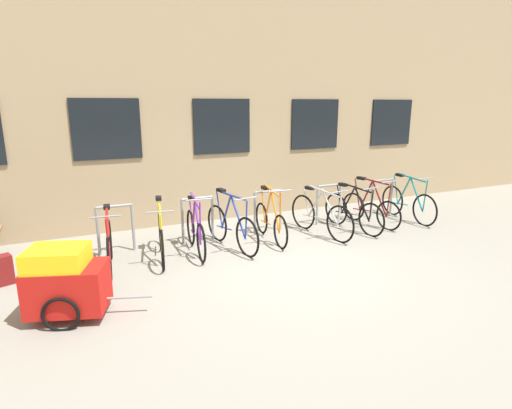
% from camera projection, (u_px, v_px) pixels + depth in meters
% --- Properties ---
extents(ground_plane, '(42.00, 42.00, 0.00)m').
position_uv_depth(ground_plane, '(293.00, 267.00, 6.72)').
color(ground_plane, gray).
extents(storefront_building, '(28.00, 5.61, 5.63)m').
position_uv_depth(storefront_building, '(186.00, 95.00, 11.33)').
color(storefront_building, tan).
rests_on(storefront_building, ground).
extents(bike_rack, '(6.64, 0.05, 0.88)m').
position_uv_depth(bike_rack, '(268.00, 206.00, 8.47)').
color(bike_rack, gray).
rests_on(bike_rack, ground).
extents(bicycle_teal, '(0.44, 1.74, 1.06)m').
position_uv_depth(bicycle_teal, '(408.00, 203.00, 9.40)').
color(bicycle_teal, black).
rests_on(bicycle_teal, ground).
extents(bicycle_orange, '(0.44, 1.64, 1.10)m').
position_uv_depth(bicycle_orange, '(271.00, 221.00, 8.00)').
color(bicycle_orange, black).
rests_on(bicycle_orange, ground).
extents(bicycle_yellow, '(0.47, 1.68, 1.03)m').
position_uv_depth(bicycle_yellow, '(161.00, 237.00, 7.05)').
color(bicycle_yellow, black).
rests_on(bicycle_yellow, ground).
extents(bicycle_red, '(0.44, 1.67, 1.01)m').
position_uv_depth(bicycle_red, '(109.00, 245.00, 6.61)').
color(bicycle_red, black).
rests_on(bicycle_red, ground).
extents(bicycle_purple, '(0.44, 1.63, 1.09)m').
position_uv_depth(bicycle_purple, '(196.00, 232.00, 7.33)').
color(bicycle_purple, black).
rests_on(bicycle_purple, ground).
extents(bicycle_silver, '(0.45, 1.82, 1.01)m').
position_uv_depth(bicycle_silver, '(321.00, 216.00, 8.30)').
color(bicycle_silver, black).
rests_on(bicycle_silver, ground).
extents(bicycle_maroon, '(0.45, 1.60, 1.06)m').
position_uv_depth(bicycle_maroon, '(370.00, 208.00, 9.02)').
color(bicycle_maroon, black).
rests_on(bicycle_maroon, ground).
extents(bicycle_blue, '(0.47, 1.76, 1.07)m').
position_uv_depth(bicycle_blue, '(231.00, 227.00, 7.54)').
color(bicycle_blue, black).
rests_on(bicycle_blue, ground).
extents(bicycle_black, '(0.44, 1.72, 1.00)m').
position_uv_depth(bicycle_black, '(353.00, 212.00, 8.65)').
color(bicycle_black, black).
rests_on(bicycle_black, ground).
extents(bike_trailer, '(1.47, 0.86, 0.93)m').
position_uv_depth(bike_trailer, '(66.00, 282.00, 5.04)').
color(bike_trailer, red).
rests_on(bike_trailer, ground).
extents(backpack, '(0.33, 0.28, 0.44)m').
position_uv_depth(backpack, '(2.00, 270.00, 6.02)').
color(backpack, maroon).
rests_on(backpack, ground).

